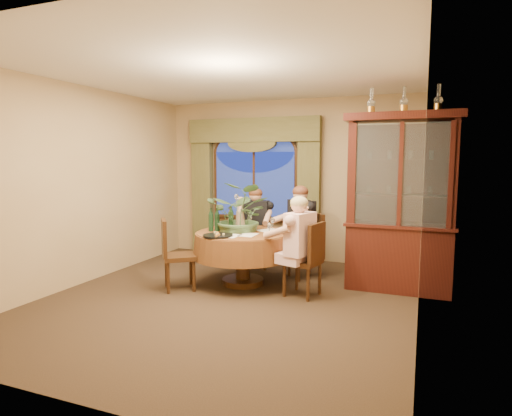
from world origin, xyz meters
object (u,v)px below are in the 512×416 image
at_px(oil_lamp_center, 404,100).
at_px(chair_back, 256,238).
at_px(dining_table, 243,258).
at_px(wine_bottle_3, 211,220).
at_px(oil_lamp_left, 371,101).
at_px(chair_right, 302,259).
at_px(wine_bottle_0, 231,218).
at_px(oil_lamp_right, 439,98).
at_px(person_pink, 300,247).
at_px(olive_bowl, 243,231).
at_px(chair_back_right, 304,246).
at_px(wine_bottle_4, 231,220).
at_px(person_back, 256,228).
at_px(wine_bottle_1, 217,220).
at_px(chair_front_left, 179,255).
at_px(stoneware_vase, 240,221).
at_px(wine_bottle_2, 230,219).
at_px(centerpiece_plant, 241,190).
at_px(china_cabinet, 400,203).
at_px(person_scarf, 301,231).

distance_m(oil_lamp_center, chair_back, 3.08).
xyz_separation_m(dining_table, wine_bottle_3, (-0.45, -0.10, 0.54)).
height_order(dining_table, oil_lamp_left, oil_lamp_left).
relative_size(chair_right, chair_back, 1.00).
distance_m(dining_table, wine_bottle_0, 0.64).
bearing_deg(oil_lamp_center, chair_back, 168.16).
relative_size(oil_lamp_right, person_pink, 0.26).
bearing_deg(olive_bowl, chair_back_right, 43.88).
relative_size(oil_lamp_center, wine_bottle_4, 1.03).
xyz_separation_m(dining_table, person_back, (-0.16, 0.90, 0.28)).
height_order(chair_right, wine_bottle_0, wine_bottle_0).
distance_m(chair_right, chair_back, 1.61).
bearing_deg(oil_lamp_right, wine_bottle_1, -168.66).
xyz_separation_m(person_back, wine_bottle_0, (-0.12, -0.69, 0.26)).
bearing_deg(oil_lamp_right, chair_front_left, -161.88).
bearing_deg(dining_table, stoneware_vase, 125.27).
bearing_deg(oil_lamp_right, wine_bottle_2, -170.87).
bearing_deg(chair_back_right, chair_back, 28.05).
bearing_deg(oil_lamp_left, wine_bottle_0, -171.31).
xyz_separation_m(dining_table, chair_back_right, (0.73, 0.63, 0.10)).
bearing_deg(chair_back_right, wine_bottle_2, 79.23).
bearing_deg(olive_bowl, centerpiece_plant, 120.34).
bearing_deg(person_pink, chair_back, 58.66).
distance_m(chair_front_left, person_pink, 1.65).
bearing_deg(china_cabinet, chair_back, 168.16).
relative_size(stoneware_vase, wine_bottle_3, 0.84).
xyz_separation_m(china_cabinet, chair_back, (-2.24, 0.47, -0.71)).
bearing_deg(wine_bottle_1, stoneware_vase, 37.35).
bearing_deg(oil_lamp_center, olive_bowl, -164.75).
relative_size(oil_lamp_center, person_back, 0.26).
bearing_deg(oil_lamp_right, chair_back_right, 175.93).
bearing_deg(wine_bottle_0, person_pink, -23.43).
xyz_separation_m(oil_lamp_right, olive_bowl, (-2.46, -0.56, -1.76)).
bearing_deg(wine_bottle_1, chair_right, -6.10).
height_order(chair_back, centerpiece_plant, centerpiece_plant).
bearing_deg(wine_bottle_2, oil_lamp_center, 10.74).
height_order(oil_lamp_right, olive_bowl, oil_lamp_right).
bearing_deg(person_pink, wine_bottle_1, 97.61).
relative_size(china_cabinet, wine_bottle_3, 7.18).
xyz_separation_m(centerpiece_plant, wine_bottle_3, (-0.39, -0.20, -0.43)).
distance_m(oil_lamp_left, wine_bottle_4, 2.50).
bearing_deg(chair_right, oil_lamp_right, -53.30).
bearing_deg(wine_bottle_4, wine_bottle_2, 118.31).
distance_m(stoneware_vase, olive_bowl, 0.25).
xyz_separation_m(oil_lamp_right, chair_front_left, (-3.19, -1.04, -2.06)).
height_order(person_pink, person_scarf, person_scarf).
bearing_deg(stoneware_vase, person_pink, -23.65).
height_order(oil_lamp_right, chair_right, oil_lamp_right).
bearing_deg(wine_bottle_3, wine_bottle_0, 60.87).
bearing_deg(oil_lamp_left, chair_front_left, -156.17).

